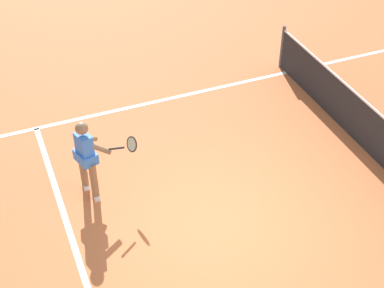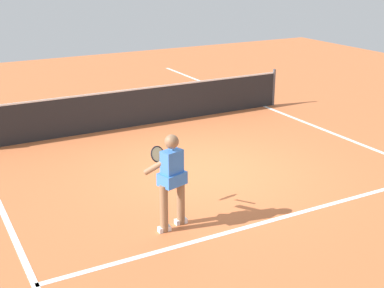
% 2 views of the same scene
% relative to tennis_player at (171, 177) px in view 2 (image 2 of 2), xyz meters
% --- Properties ---
extents(ground_plane, '(28.38, 28.38, 0.00)m').
position_rel_tennis_player_xyz_m(ground_plane, '(1.64, 1.79, -0.85)').
color(ground_plane, '#C66638').
extents(service_line_marking, '(7.86, 0.10, 0.01)m').
position_rel_tennis_player_xyz_m(service_line_marking, '(1.64, -0.60, -0.84)').
color(service_line_marking, white).
rests_on(service_line_marking, ground).
extents(sideline_left_marking, '(0.10, 19.83, 0.01)m').
position_rel_tennis_player_xyz_m(sideline_left_marking, '(-2.29, 1.79, -0.84)').
color(sideline_left_marking, white).
rests_on(sideline_left_marking, ground).
extents(sideline_right_marking, '(0.10, 19.83, 0.01)m').
position_rel_tennis_player_xyz_m(sideline_right_marking, '(5.58, 1.79, -0.84)').
color(sideline_right_marking, white).
rests_on(sideline_right_marking, ground).
extents(court_net, '(8.54, 0.08, 1.06)m').
position_rel_tennis_player_xyz_m(court_net, '(1.64, 5.23, -0.35)').
color(court_net, '#4C4C51').
rests_on(court_net, ground).
extents(tennis_player, '(0.65, 1.08, 1.55)m').
position_rel_tennis_player_xyz_m(tennis_player, '(0.00, 0.00, 0.00)').
color(tennis_player, '#8C6647').
rests_on(tennis_player, ground).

